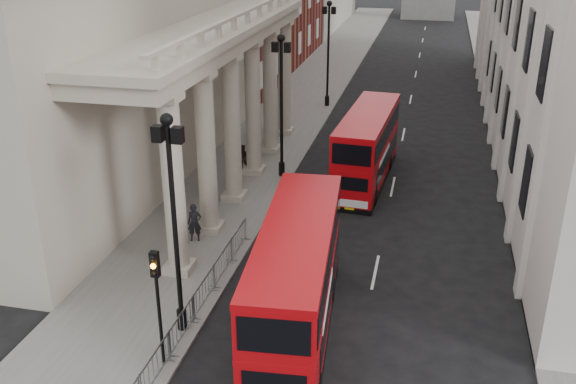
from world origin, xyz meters
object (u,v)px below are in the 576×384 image
object	(u,v)px
lamp_post_north	(328,47)
traffic_light	(157,288)
pedestrian_a	(195,223)
bus_far	(367,146)
pedestrian_c	(208,181)
pedestrian_b	(242,157)
lamp_post_mid	(281,97)
lamp_post_south	(174,212)
bus_near	(296,280)

from	to	relation	value
lamp_post_north	traffic_light	distance (m)	34.07
traffic_light	pedestrian_a	xyz separation A→B (m)	(-2.15, 8.89, -2.06)
bus_far	pedestrian_c	bearing A→B (deg)	-149.34
bus_far	pedestrian_b	world-z (taller)	bus_far
traffic_light	pedestrian_b	size ratio (longest dim) A/B	2.69
lamp_post_mid	traffic_light	bearing A→B (deg)	-89.68
bus_far	pedestrian_b	bearing A→B (deg)	-175.25
lamp_post_mid	pedestrian_a	xyz separation A→B (m)	(-2.05, -9.13, -3.87)
pedestrian_b	pedestrian_c	distance (m)	4.14
lamp_post_south	traffic_light	world-z (taller)	lamp_post_south
lamp_post_mid	pedestrian_b	bearing A→B (deg)	171.87
traffic_light	pedestrian_c	xyz separation A→B (m)	(-3.41, 14.31, -2.17)
lamp_post_mid	bus_far	xyz separation A→B (m)	(4.95, 0.51, -2.74)
traffic_light	pedestrian_c	size ratio (longest dim) A/B	2.63
traffic_light	bus_far	distance (m)	19.18
lamp_post_mid	bus_far	size ratio (longest dim) A/B	0.85
lamp_post_mid	bus_near	size ratio (longest dim) A/B	0.81
lamp_post_north	bus_near	size ratio (longest dim) A/B	0.81
bus_near	pedestrian_a	xyz separation A→B (m)	(-6.21, 6.04, -1.25)
traffic_light	bus_far	size ratio (longest dim) A/B	0.44
lamp_post_mid	traffic_light	distance (m)	18.11
lamp_post_north	pedestrian_c	xyz separation A→B (m)	(-3.31, -19.71, -3.97)
bus_near	pedestrian_b	size ratio (longest dim) A/B	6.47
traffic_light	lamp_post_mid	bearing A→B (deg)	90.32
traffic_light	bus_near	size ratio (longest dim) A/B	0.42
pedestrian_a	lamp_post_mid	bearing A→B (deg)	62.03
bus_far	lamp_post_south	bearing A→B (deg)	-103.10
lamp_post_north	bus_near	distance (m)	31.55
lamp_post_north	pedestrian_c	world-z (taller)	lamp_post_north
lamp_post_south	lamp_post_north	bearing A→B (deg)	90.00
bus_near	pedestrian_a	distance (m)	8.75
lamp_post_south	bus_far	world-z (taller)	lamp_post_south
pedestrian_a	pedestrian_c	bearing A→B (deg)	87.78
lamp_post_mid	lamp_post_north	bearing A→B (deg)	90.00
lamp_post_north	lamp_post_mid	bearing A→B (deg)	-90.00
pedestrian_a	pedestrian_b	distance (m)	9.51
lamp_post_south	lamp_post_north	world-z (taller)	same
traffic_light	bus_far	bearing A→B (deg)	75.32
lamp_post_north	pedestrian_a	size ratio (longest dim) A/B	4.51
lamp_post_south	lamp_post_north	xyz separation A→B (m)	(0.00, 32.00, 0.00)
bus_near	pedestrian_b	xyz separation A→B (m)	(-6.71, 15.53, -1.37)
lamp_post_south	pedestrian_b	size ratio (longest dim) A/B	5.21
lamp_post_mid	traffic_light	size ratio (longest dim) A/B	1.93
pedestrian_c	lamp_post_south	bearing A→B (deg)	-86.65
bus_near	lamp_post_mid	bearing A→B (deg)	100.46
pedestrian_c	traffic_light	bearing A→B (deg)	-88.31
pedestrian_b	lamp_post_south	bearing A→B (deg)	77.13
pedestrian_c	bus_near	bearing A→B (deg)	-68.59
pedestrian_c	bus_far	bearing A→B (deg)	15.34
traffic_light	bus_near	xyz separation A→B (m)	(4.07, 2.85, -0.82)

